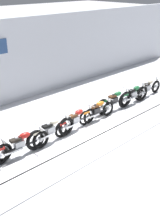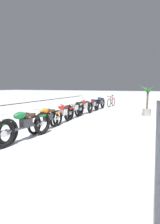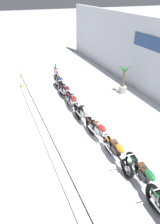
% 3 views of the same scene
% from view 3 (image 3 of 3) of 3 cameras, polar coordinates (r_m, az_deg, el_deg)
% --- Properties ---
extents(ground_plane, '(120.00, 120.00, 0.00)m').
position_cam_3_polar(ground_plane, '(8.91, 1.74, -8.42)').
color(ground_plane, silver).
extents(motorcycle_blue_0, '(2.24, 0.62, 0.97)m').
position_cam_3_polar(motorcycle_blue_0, '(13.28, -5.22, 7.44)').
color(motorcycle_blue_0, black).
rests_on(motorcycle_blue_0, ground).
extents(motorcycle_maroon_1, '(2.16, 0.62, 0.93)m').
position_cam_3_polar(motorcycle_maroon_1, '(12.13, -3.56, 5.12)').
color(motorcycle_maroon_1, black).
rests_on(motorcycle_maroon_1, ground).
extents(motorcycle_red_2, '(2.40, 0.62, 0.94)m').
position_cam_3_polar(motorcycle_red_2, '(10.96, -1.75, 2.37)').
color(motorcycle_red_2, black).
rests_on(motorcycle_red_2, ground).
extents(motorcycle_cream_3, '(2.35, 0.62, 0.98)m').
position_cam_3_polar(motorcycle_cream_3, '(9.82, 1.21, -1.02)').
color(motorcycle_cream_3, black).
rests_on(motorcycle_cream_3, ground).
extents(motorcycle_red_4, '(2.39, 0.62, 0.93)m').
position_cam_3_polar(motorcycle_red_4, '(8.82, 5.15, -5.30)').
color(motorcycle_red_4, black).
rests_on(motorcycle_red_4, ground).
extents(motorcycle_orange_5, '(2.14, 0.62, 0.92)m').
position_cam_3_polar(motorcycle_orange_5, '(7.93, 9.63, -10.30)').
color(motorcycle_orange_5, black).
rests_on(motorcycle_orange_5, ground).
extents(motorcycle_green_6, '(2.39, 0.62, 0.97)m').
position_cam_3_polar(motorcycle_green_6, '(7.18, 16.64, -16.39)').
color(motorcycle_green_6, black).
rests_on(motorcycle_green_6, ground).
extents(bicycle, '(1.71, 0.48, 0.95)m').
position_cam_3_polar(bicycle, '(15.23, -6.17, 9.97)').
color(bicycle, black).
rests_on(bicycle, ground).
extents(potted_palm_left_of_row, '(0.82, 0.94, 1.88)m').
position_cam_3_polar(potted_palm_left_of_row, '(13.05, 11.23, 8.03)').
color(potted_palm_left_of_row, gray).
rests_on(potted_palm_left_of_row, ground).
extents(stanchion_far_left, '(13.84, 0.28, 1.05)m').
position_cam_3_polar(stanchion_far_left, '(9.30, -10.25, -1.43)').
color(stanchion_far_left, gold).
rests_on(stanchion_far_left, ground).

